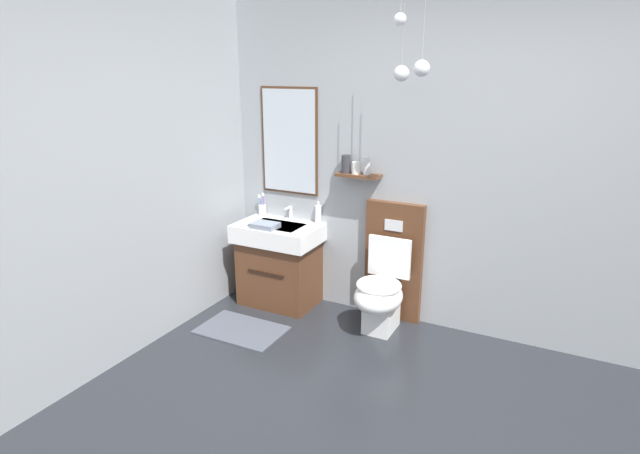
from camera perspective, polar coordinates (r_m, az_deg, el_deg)
wall_back at (r=4.03m, az=17.31°, el=6.89°), size 4.47×0.60×2.72m
wall_left at (r=3.57m, az=-26.31°, el=4.62°), size 0.12×3.82×2.72m
bath_mat at (r=4.30m, az=-8.62°, el=-11.11°), size 0.68×0.44×0.01m
vanity_sink_left at (r=4.60m, az=-4.46°, el=-3.81°), size 0.72×0.51×0.74m
tap_on_left_sink at (r=4.62m, az=-3.37°, el=1.77°), size 0.03×0.13×0.11m
toilet at (r=4.21m, az=7.24°, el=-6.09°), size 0.48×0.62×1.00m
toothbrush_cup at (r=4.76m, az=-6.34°, el=1.95°), size 0.07×0.07×0.21m
soap_dispenser at (r=4.48m, az=-0.20°, el=1.46°), size 0.06×0.06×0.19m
folded_hand_towel at (r=4.38m, az=-6.06°, el=0.17°), size 0.22×0.16×0.04m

